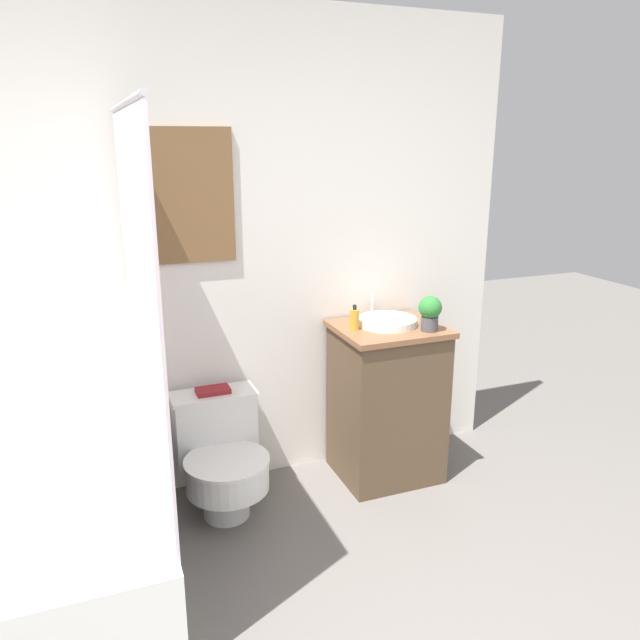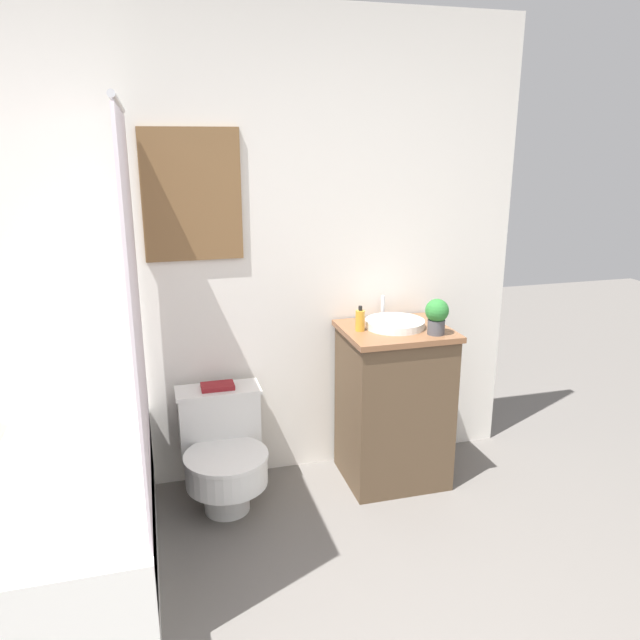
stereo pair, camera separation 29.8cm
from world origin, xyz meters
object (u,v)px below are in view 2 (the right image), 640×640
Objects in this scene: sink at (395,323)px; potted_plant at (437,315)px; toilet at (223,450)px; soap_bottle at (360,320)px; book_on_tank at (218,386)px.

potted_plant reaches higher than sink.
toilet is 0.98m from soap_bottle.
soap_bottle is at bearing 155.73° from potted_plant.
potted_plant reaches higher than toilet.
soap_bottle is at bearing 2.10° from toilet.
potted_plant is (0.36, -0.16, 0.05)m from soap_bottle.
toilet is at bearing 173.06° from potted_plant.
soap_bottle is 0.39m from potted_plant.
soap_bottle is 0.79× the size of book_on_tank.
potted_plant is at bearing -13.81° from book_on_tank.
soap_bottle is (0.74, 0.03, 0.64)m from toilet.
potted_plant is (0.16, -0.17, 0.08)m from sink.
sink is 0.25m from potted_plant.
soap_bottle is at bearing -8.38° from book_on_tank.
toilet is 0.33m from book_on_tank.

